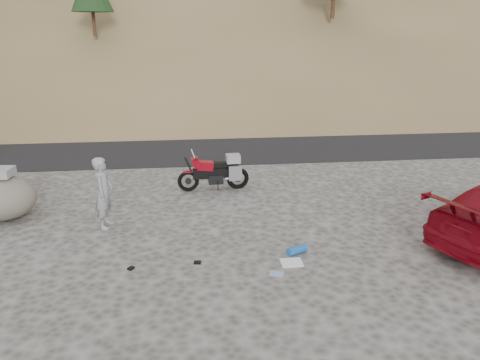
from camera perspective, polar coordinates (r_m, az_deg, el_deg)
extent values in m
plane|color=#44423F|center=(11.16, -7.36, -6.46)|extent=(140.00, 140.00, 0.00)
cube|color=black|center=(19.71, -7.13, 4.43)|extent=(120.00, 7.00, 0.05)
cylinder|color=#352413|center=(24.54, -17.40, 17.99)|extent=(0.17, 0.17, 1.40)
cylinder|color=#352413|center=(26.36, 11.30, 20.68)|extent=(0.22, 0.22, 1.82)
torus|color=black|center=(13.81, -6.32, -0.14)|extent=(0.64, 0.16, 0.63)
cylinder|color=black|center=(13.81, -6.32, -0.14)|extent=(0.19, 0.07, 0.19)
torus|color=black|center=(13.99, -0.26, 0.21)|extent=(0.68, 0.18, 0.67)
cylinder|color=black|center=(13.99, -0.26, 0.21)|extent=(0.22, 0.09, 0.21)
cylinder|color=black|center=(13.71, -6.06, 1.29)|extent=(0.36, 0.08, 0.78)
cylinder|color=black|center=(13.62, -5.54, 2.78)|extent=(0.08, 0.59, 0.04)
cube|color=black|center=(13.81, -3.39, 0.86)|extent=(1.16, 0.31, 0.29)
cube|color=black|center=(13.88, -2.98, 0.13)|extent=(0.45, 0.32, 0.27)
cube|color=maroon|center=(13.72, -4.32, 1.77)|extent=(0.52, 0.32, 0.30)
cube|color=maroon|center=(13.67, -5.41, 2.17)|extent=(0.31, 0.35, 0.34)
cube|color=silver|center=(13.59, -5.72, 3.16)|extent=(0.13, 0.29, 0.24)
cube|color=black|center=(13.77, -2.42, 1.95)|extent=(0.54, 0.25, 0.11)
cube|color=black|center=(13.83, -0.93, 1.87)|extent=(0.35, 0.20, 0.10)
cube|color=#B9B9BE|center=(13.66, -0.59, 0.82)|extent=(0.39, 0.14, 0.43)
cube|color=#B9B9BE|center=(14.13, -0.94, 1.41)|extent=(0.39, 0.14, 0.43)
cube|color=gray|center=(13.79, -0.85, 2.64)|extent=(0.42, 0.35, 0.25)
cube|color=maroon|center=(13.73, -6.36, 1.00)|extent=(0.29, 0.13, 0.04)
cylinder|color=black|center=(13.78, -2.68, -0.72)|extent=(0.04, 0.20, 0.35)
cylinder|color=#B9B9BE|center=(13.81, -0.94, 0.26)|extent=(0.44, 0.12, 0.12)
imported|color=gray|center=(11.89, -15.91, -5.46)|extent=(0.50, 0.69, 1.74)
ellipsoid|color=#58524C|center=(13.13, -27.16, -1.95)|extent=(2.05, 1.87, 1.12)
cube|color=white|center=(9.83, 6.31, -9.96)|extent=(0.45, 0.40, 0.01)
cylinder|color=#1C59A9|center=(10.17, 6.95, -8.45)|extent=(0.48, 0.35, 0.18)
cube|color=black|center=(9.78, -5.21, -9.98)|extent=(0.16, 0.13, 0.04)
cube|color=black|center=(9.78, -13.16, -10.44)|extent=(0.15, 0.15, 0.04)
cube|color=#7D99C2|center=(9.40, 4.49, -11.31)|extent=(0.33, 0.29, 0.01)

